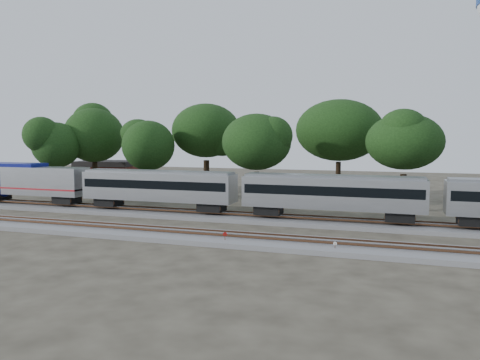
{
  "coord_description": "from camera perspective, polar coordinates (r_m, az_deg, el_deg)",
  "views": [
    {
      "loc": [
        14.61,
        -39.67,
        8.62
      ],
      "look_at": [
        -0.16,
        5.0,
        4.22
      ],
      "focal_mm": 35.0,
      "sensor_mm": 36.0,
      "label": 1
    }
  ],
  "objects": [
    {
      "name": "tree_6",
      "position": [
        56.29,
        19.42,
        4.41
      ],
      "size": [
        8.15,
        8.15,
        11.49
      ],
      "color": "black",
      "rests_on": "ground"
    },
    {
      "name": "switch_stand_red",
      "position": [
        37.5,
        -1.85,
        -6.93
      ],
      "size": [
        0.31,
        0.14,
        1.02
      ],
      "rotation": [
        0.0,
        0.0,
        0.36
      ],
      "color": "#512D19",
      "rests_on": "ground"
    },
    {
      "name": "brick_building",
      "position": [
        81.79,
        -15.83,
        0.69
      ],
      "size": [
        10.21,
        7.84,
        4.51
      ],
      "rotation": [
        0.0,
        0.0,
        0.13
      ],
      "color": "maroon",
      "rests_on": "ground"
    },
    {
      "name": "switch_lever",
      "position": [
        36.1,
        5.74,
        -8.25
      ],
      "size": [
        0.57,
        0.45,
        0.3
      ],
      "primitive_type": "cube",
      "rotation": [
        0.0,
        0.0,
        -0.35
      ],
      "color": "#512D19",
      "rests_on": "ground"
    },
    {
      "name": "tree_3",
      "position": [
        69.44,
        -4.14,
        6.01
      ],
      "size": [
        9.61,
        9.61,
        13.55
      ],
      "color": "black",
      "rests_on": "ground"
    },
    {
      "name": "track_near",
      "position": [
        39.45,
        -3.91,
        -6.98
      ],
      "size": [
        160.0,
        5.0,
        0.73
      ],
      "color": "slate",
      "rests_on": "ground"
    },
    {
      "name": "switch_stand_white",
      "position": [
        35.55,
        11.51,
        -7.88
      ],
      "size": [
        0.27,
        0.05,
        0.87
      ],
      "rotation": [
        0.0,
        0.0,
        -0.0
      ],
      "color": "#512D19",
      "rests_on": "ground"
    },
    {
      "name": "tree_2",
      "position": [
        64.36,
        -11.1,
        4.12
      ],
      "size": [
        7.5,
        7.5,
        10.58
      ],
      "color": "black",
      "rests_on": "ground"
    },
    {
      "name": "ground",
      "position": [
        43.14,
        -1.89,
        -6.18
      ],
      "size": [
        160.0,
        160.0,
        0.0
      ],
      "primitive_type": "plane",
      "color": "#383328",
      "rests_on": "ground"
    },
    {
      "name": "track_far",
      "position": [
        48.68,
        0.55,
        -4.61
      ],
      "size": [
        160.0,
        5.0,
        0.73
      ],
      "color": "slate",
      "rests_on": "ground"
    },
    {
      "name": "tree_0",
      "position": [
        71.76,
        -21.52,
        3.97
      ],
      "size": [
        7.51,
        7.51,
        10.59
      ],
      "color": "black",
      "rests_on": "ground"
    },
    {
      "name": "tree_1",
      "position": [
        73.77,
        -17.37,
        5.22
      ],
      "size": [
        8.93,
        8.93,
        12.58
      ],
      "color": "black",
      "rests_on": "ground"
    },
    {
      "name": "tree_4",
      "position": [
        57.27,
        2.03,
        4.64
      ],
      "size": [
        8.07,
        8.07,
        11.38
      ],
      "color": "black",
      "rests_on": "ground"
    },
    {
      "name": "train",
      "position": [
        46.15,
        23.01,
        -1.8
      ],
      "size": [
        109.89,
        3.14,
        4.63
      ],
      "color": "#B3B6BB",
      "rests_on": "ground"
    },
    {
      "name": "tree_5",
      "position": [
        66.31,
        11.98,
        5.93
      ],
      "size": [
        9.6,
        9.6,
        13.54
      ],
      "color": "black",
      "rests_on": "ground"
    }
  ]
}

